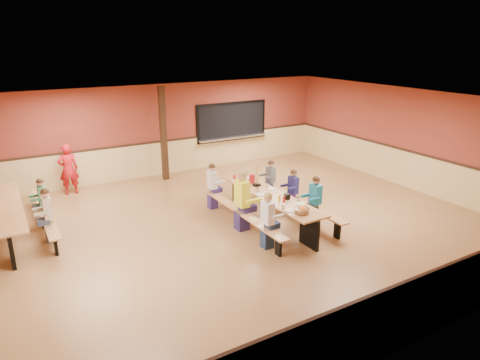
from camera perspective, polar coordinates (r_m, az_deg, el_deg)
ground at (r=10.57m, az=-0.26°, el=-6.16°), size 12.00×12.00×0.00m
room_envelope at (r=10.30m, az=-0.26°, el=-2.67°), size 12.04×10.04×3.02m
kitchen_pass_through at (r=15.48m, az=-1.09°, el=7.60°), size 2.78×0.28×1.38m
structural_post at (r=13.84m, az=-10.17°, el=6.05°), size 0.18×0.18×3.00m
cafeteria_table_main at (r=10.64m, az=4.03°, el=-2.96°), size 1.91×3.70×0.74m
cafeteria_table_second at (r=11.27m, az=-28.78°, el=-4.06°), size 1.91×3.70×0.74m
seated_child_white_left at (r=9.31m, az=3.68°, el=-5.47°), size 0.39×0.32×1.26m
seated_adult_yellow at (r=10.13m, az=0.25°, el=-2.77°), size 0.49×0.40×1.47m
seated_child_grey_left at (r=11.47m, az=-3.72°, el=-0.87°), size 0.38×0.31×1.23m
seated_child_teal_right at (r=10.54m, az=9.97°, el=-2.84°), size 0.39×0.32×1.25m
seated_child_navy_right at (r=11.19m, az=7.07°, el=-1.59°), size 0.36×0.29×1.19m
seated_child_char_right at (r=11.99m, az=4.08°, el=-0.16°), size 0.35×0.29×1.17m
seated_child_green_sec at (r=11.41m, az=-24.77°, el=-2.78°), size 0.37×0.30×1.20m
seated_child_tan_sec at (r=10.50m, az=-24.19°, el=-4.37°), size 0.38×0.31×1.24m
standing_woman at (r=13.43m, az=-21.91°, el=1.34°), size 0.56×0.37×1.51m
punch_pitcher at (r=11.33m, az=1.62°, el=0.17°), size 0.16×0.16×0.22m
chip_bowl at (r=9.46m, az=8.26°, el=-4.02°), size 0.32×0.32×0.15m
napkin_dispenser at (r=10.25m, az=6.28°, el=-2.20°), size 0.10×0.14×0.13m
condiment_mustard at (r=10.07m, az=5.27°, el=-2.44°), size 0.06×0.06×0.17m
condiment_ketchup at (r=10.01m, az=5.87°, el=-2.59°), size 0.06×0.06×0.17m
table_paddle at (r=11.08m, az=2.24°, el=-0.11°), size 0.16×0.16×0.56m
place_settings at (r=10.54m, az=4.06°, el=-1.60°), size 0.65×3.30×0.11m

